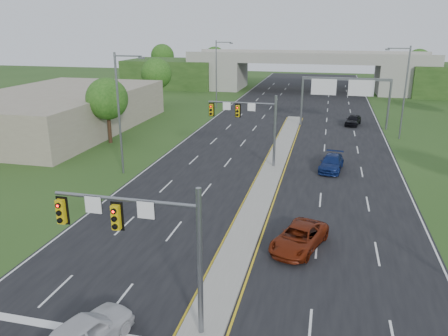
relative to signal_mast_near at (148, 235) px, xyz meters
name	(u,v)px	position (x,y,z in m)	size (l,w,h in m)	color
ground	(201,335)	(2.26, 0.07, -4.73)	(240.00, 240.00, 0.00)	#254518
road	(284,142)	(2.26, 35.07, -4.72)	(24.00, 160.00, 0.02)	black
median	(271,173)	(2.26, 23.07, -4.63)	(2.00, 54.00, 0.16)	gray
lane_markings	(273,156)	(1.66, 28.99, -4.70)	(23.72, 160.00, 0.01)	gold
signal_mast_near	(148,235)	(0.00, 0.00, 0.00)	(6.62, 0.60, 7.00)	slate
signal_mast_far	(251,119)	(0.00, 25.00, 0.00)	(6.62, 0.60, 7.00)	slate
sign_gantry	(344,89)	(8.95, 44.99, 0.51)	(11.58, 0.44, 6.67)	slate
overpass	(308,74)	(2.26, 80.07, -1.17)	(80.00, 14.00, 8.10)	gray
lightpole_l_mid	(121,109)	(-11.03, 20.07, 1.38)	(2.85, 0.25, 11.00)	slate
lightpole_l_far	(217,71)	(-11.03, 55.07, 1.38)	(2.85, 0.25, 11.00)	slate
lightpole_r_far	(404,89)	(15.56, 40.07, 1.38)	(2.85, 0.25, 11.00)	slate
tree_l_near	(107,99)	(-17.74, 30.07, 0.45)	(4.80, 4.80, 7.60)	#382316
tree_l_mid	(156,73)	(-21.74, 55.07, 0.78)	(5.20, 5.20, 8.12)	#382316
tree_back_a	(162,56)	(-35.74, 94.07, 1.11)	(6.00, 6.00, 8.85)	#382316
tree_back_b	(215,58)	(-21.74, 94.07, 0.78)	(5.60, 5.60, 8.32)	#382316
tree_back_c	(418,61)	(26.26, 94.07, 0.78)	(5.60, 5.60, 8.32)	#382316
commercial_building	(58,111)	(-27.74, 35.07, -2.23)	(18.00, 30.00, 5.00)	gray
car_white	(85,333)	(-2.25, -1.93, -3.91)	(1.88, 4.68, 1.59)	silver
car_far_a	(299,238)	(5.88, 9.17, -4.00)	(2.34, 5.08, 1.41)	#661D0A
car_far_b	(331,163)	(7.73, 25.54, -4.01)	(1.96, 4.82, 1.40)	#0D1E53
car_far_c	(353,120)	(10.54, 46.75, -3.99)	(1.70, 4.23, 1.44)	black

